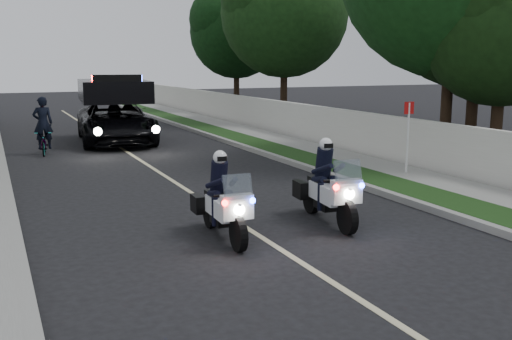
{
  "coord_description": "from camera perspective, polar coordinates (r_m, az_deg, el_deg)",
  "views": [
    {
      "loc": [
        -4.37,
        -5.28,
        3.18
      ],
      "look_at": [
        0.49,
        5.38,
        1.0
      ],
      "focal_mm": 41.12,
      "sensor_mm": 36.0,
      "label": 1
    }
  ],
  "objects": [
    {
      "name": "tree_right_d",
      "position": [
        30.82,
        2.69,
        4.6
      ],
      "size": [
        8.08,
        8.08,
        10.81
      ],
      "primitive_type": null,
      "rotation": [
        0.0,
        0.0,
        -0.29
      ],
      "color": "#1A4015",
      "rests_on": "ground"
    },
    {
      "name": "police_moto_left",
      "position": [
        10.78,
        -3.21,
        -6.64
      ],
      "size": [
        0.74,
        1.92,
        1.61
      ],
      "primitive_type": null,
      "rotation": [
        0.0,
        0.0,
        -0.04
      ],
      "color": "white",
      "rests_on": "ground"
    },
    {
      "name": "lane_marking",
      "position": [
        16.21,
        -8.38,
        -0.88
      ],
      "size": [
        0.12,
        50.0,
        0.01
      ],
      "primitive_type": "cube",
      "color": "#BFB78C",
      "rests_on": "ground"
    },
    {
      "name": "sign_post",
      "position": [
        16.73,
        14.37,
        -0.75
      ],
      "size": [
        0.37,
        0.37,
        2.17
      ],
      "primitive_type": null,
      "rotation": [
        0.0,
        0.0,
        0.08
      ],
      "color": "#A40B1A",
      "rests_on": "ground"
    },
    {
      "name": "curb_right",
      "position": [
        17.75,
        4.43,
        0.43
      ],
      "size": [
        0.2,
        60.0,
        0.15
      ],
      "primitive_type": "cube",
      "color": "gray",
      "rests_on": "ground"
    },
    {
      "name": "tree_right_a",
      "position": [
        19.62,
        22.08,
        0.43
      ],
      "size": [
        5.38,
        5.38,
        8.42
      ],
      "primitive_type": null,
      "rotation": [
        0.0,
        0.0,
        0.07
      ],
      "color": "black",
      "rests_on": "ground"
    },
    {
      "name": "bicycle",
      "position": [
        21.56,
        -19.84,
        1.42
      ],
      "size": [
        0.73,
        1.62,
        0.82
      ],
      "primitive_type": "imported",
      "rotation": [
        0.0,
        0.0,
        -0.12
      ],
      "color": "black",
      "rests_on": "ground"
    },
    {
      "name": "grass_verge",
      "position": [
        18.09,
        6.37,
        0.6
      ],
      "size": [
        1.2,
        60.0,
        0.16
      ],
      "primitive_type": "cube",
      "color": "#193814",
      "rests_on": "ground"
    },
    {
      "name": "cyclist",
      "position": [
        21.56,
        -19.84,
        1.42
      ],
      "size": [
        0.66,
        0.45,
        1.8
      ],
      "primitive_type": "imported",
      "rotation": [
        0.0,
        0.0,
        3.17
      ],
      "color": "black",
      "rests_on": "ground"
    },
    {
      "name": "tree_right_b",
      "position": [
        20.4,
        17.75,
        1.06
      ],
      "size": [
        7.46,
        7.46,
        12.08
      ],
      "primitive_type": null,
      "rotation": [
        0.0,
        0.0,
        -0.03
      ],
      "color": "#164417",
      "rests_on": "ground"
    },
    {
      "name": "ground",
      "position": [
        7.56,
        14.16,
        -14.67
      ],
      "size": [
        120.0,
        120.0,
        0.0
      ],
      "primitive_type": "plane",
      "color": "black",
      "rests_on": "ground"
    },
    {
      "name": "curb_left",
      "position": [
        15.59,
        -23.0,
        -1.8
      ],
      "size": [
        0.2,
        60.0,
        0.15
      ],
      "primitive_type": "cube",
      "color": "gray",
      "rests_on": "ground"
    },
    {
      "name": "tree_right_e",
      "position": [
        37.95,
        -1.89,
        5.72
      ],
      "size": [
        7.24,
        7.24,
        9.7
      ],
      "primitive_type": null,
      "rotation": [
        0.0,
        0.0,
        -0.29
      ],
      "color": "black",
      "rests_on": "ground"
    },
    {
      "name": "property_wall",
      "position": [
        19.26,
        12.3,
        3.04
      ],
      "size": [
        0.22,
        60.0,
        1.5
      ],
      "primitive_type": "cube",
      "color": "beige",
      "rests_on": "ground"
    },
    {
      "name": "police_suv",
      "position": [
        23.95,
        -13.38,
        2.62
      ],
      "size": [
        3.3,
        6.17,
        2.88
      ],
      "primitive_type": "imported",
      "rotation": [
        0.0,
        0.0,
        -0.1
      ],
      "color": "black",
      "rests_on": "ground"
    },
    {
      "name": "tree_right_c",
      "position": [
        20.49,
        19.96,
        0.97
      ],
      "size": [
        6.6,
        6.6,
        10.36
      ],
      "primitive_type": null,
      "rotation": [
        0.0,
        0.0,
        0.06
      ],
      "color": "black",
      "rests_on": "ground"
    },
    {
      "name": "police_moto_right",
      "position": [
        11.86,
        6.95,
        -5.09
      ],
      "size": [
        0.91,
        2.06,
        1.7
      ],
      "primitive_type": null,
      "rotation": [
        0.0,
        0.0,
        -0.11
      ],
      "color": "silver",
      "rests_on": "ground"
    },
    {
      "name": "sidewalk_right",
      "position": [
        18.78,
        9.78,
        0.87
      ],
      "size": [
        1.4,
        60.0,
        0.16
      ],
      "primitive_type": "cube",
      "color": "gray",
      "rests_on": "ground"
    }
  ]
}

